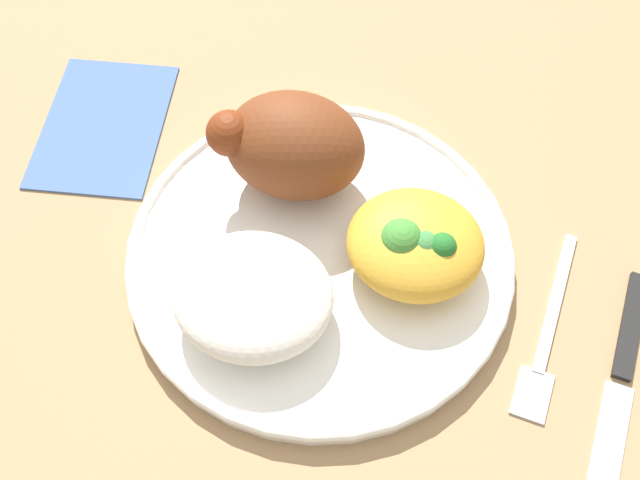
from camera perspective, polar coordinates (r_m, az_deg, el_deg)
The scene contains 8 objects.
ground_plane at distance 0.53m, azimuth -0.00°, elevation -1.50°, with size 2.00×2.00×0.00m, color #A17D55.
plate at distance 0.52m, azimuth -0.00°, elevation -1.03°, with size 0.26×0.26×0.02m.
roasted_chicken at distance 0.52m, azimuth -2.19°, elevation 7.12°, with size 0.11×0.08×0.07m.
rice_pile at distance 0.48m, azimuth -5.05°, elevation -4.15°, with size 0.10×0.09×0.04m, color white.
mac_cheese_with_broccoli at distance 0.50m, azimuth 7.21°, elevation -0.30°, with size 0.09×0.09×0.04m.
fork at distance 0.52m, azimuth 16.64°, elevation -6.64°, with size 0.03×0.14×0.01m.
knife at distance 0.52m, azimuth 21.60°, elevation -9.80°, with size 0.04×0.19×0.01m.
napkin at distance 0.62m, azimuth -15.88°, elevation 8.32°, with size 0.09×0.13×0.00m, color #47669E.
Camera 1 is at (-0.07, 0.26, 0.46)m, focal length 42.84 mm.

